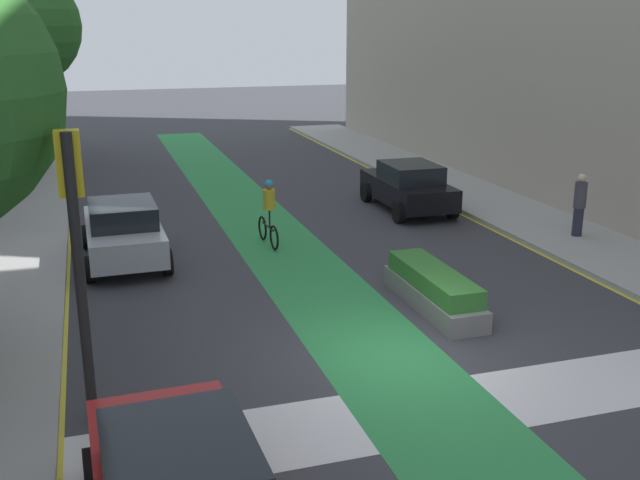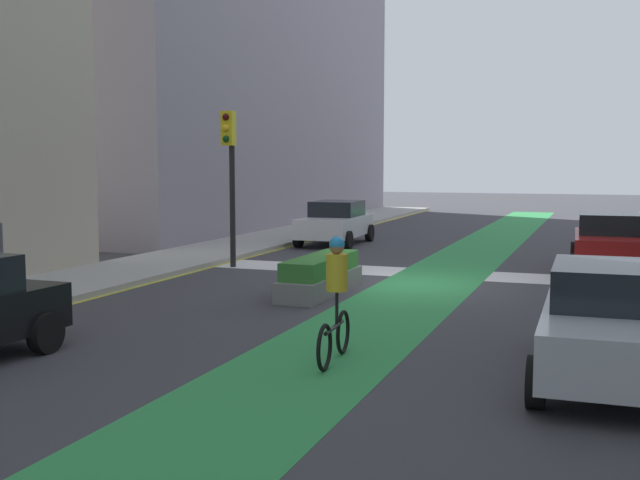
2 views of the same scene
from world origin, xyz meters
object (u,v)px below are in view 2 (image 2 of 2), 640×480
at_px(car_white_right_near, 336,222).
at_px(cyclist_in_lane, 336,296).
at_px(median_planter, 321,276).
at_px(traffic_signal_near_right, 230,159).
at_px(car_red_left_near, 610,242).
at_px(car_silver_left_far, 614,323).

height_order(car_white_right_near, cyclist_in_lane, cyclist_in_lane).
height_order(car_white_right_near, median_planter, car_white_right_near).
height_order(traffic_signal_near_right, cyclist_in_lane, traffic_signal_near_right).
bearing_deg(car_white_right_near, median_planter, 107.22).
xyz_separation_m(traffic_signal_near_right, cyclist_in_lane, (-6.16, 8.80, -2.09)).
distance_m(car_red_left_near, median_planter, 8.69).
distance_m(traffic_signal_near_right, car_red_left_near, 10.67).
xyz_separation_m(car_silver_left_far, cyclist_in_lane, (3.86, 0.23, 0.17)).
height_order(traffic_signal_near_right, car_red_left_near, traffic_signal_near_right).
height_order(car_red_left_near, cyclist_in_lane, cyclist_in_lane).
bearing_deg(traffic_signal_near_right, median_planter, 140.07).
bearing_deg(car_red_left_near, traffic_signal_near_right, 16.05).
bearing_deg(car_white_right_near, traffic_signal_near_right, 84.21).
distance_m(car_white_right_near, cyclist_in_lane, 16.72).
distance_m(car_silver_left_far, median_planter, 8.11).
xyz_separation_m(traffic_signal_near_right, median_planter, (-3.90, 3.26, -2.66)).
xyz_separation_m(traffic_signal_near_right, car_red_left_near, (-10.03, -2.88, -2.26)).
bearing_deg(median_planter, traffic_signal_near_right, -39.93).
bearing_deg(car_white_right_near, car_silver_left_far, 120.86).
distance_m(car_silver_left_far, cyclist_in_lane, 3.87).
distance_m(traffic_signal_near_right, car_white_right_near, 7.40).
relative_size(car_red_left_near, car_white_right_near, 1.00).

